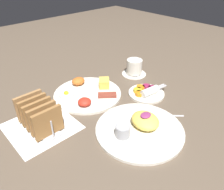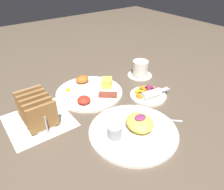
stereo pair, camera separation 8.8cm
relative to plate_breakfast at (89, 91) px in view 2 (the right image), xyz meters
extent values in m
plane|color=brown|center=(-0.03, -0.15, -0.01)|extent=(3.00, 3.00, 0.00)
cube|color=white|center=(-0.25, -0.06, -0.01)|extent=(0.22, 0.22, 0.00)
cylinder|color=silver|center=(0.00, 0.00, -0.01)|extent=(0.29, 0.29, 0.01)
cube|color=#E5C64C|center=(0.09, -0.01, 0.02)|extent=(0.07, 0.07, 0.04)
ellipsoid|color=#C66023|center=(0.01, 0.08, 0.02)|extent=(0.06, 0.05, 0.03)
cylinder|color=#F4EACC|center=(-0.08, 0.04, 0.00)|extent=(0.06, 0.06, 0.01)
sphere|color=yellow|center=(-0.08, 0.04, 0.01)|extent=(0.02, 0.02, 0.02)
ellipsoid|color=red|center=(-0.06, -0.07, 0.01)|extent=(0.05, 0.05, 0.03)
cube|color=brown|center=(0.04, -0.08, 0.01)|extent=(0.08, 0.07, 0.01)
cylinder|color=silver|center=(0.18, -0.17, -0.01)|extent=(0.15, 0.15, 0.01)
cylinder|color=#99234C|center=(0.22, -0.17, 0.01)|extent=(0.04, 0.04, 0.01)
cylinder|color=#99234C|center=(0.21, -0.15, 0.01)|extent=(0.04, 0.04, 0.01)
cylinder|color=orange|center=(0.19, -0.13, 0.01)|extent=(0.04, 0.04, 0.01)
cylinder|color=gold|center=(0.16, -0.14, 0.01)|extent=(0.04, 0.04, 0.01)
cylinder|color=orange|center=(0.15, -0.16, 0.01)|extent=(0.04, 0.04, 0.01)
cylinder|color=white|center=(0.18, -0.19, 0.02)|extent=(0.09, 0.04, 0.03)
cube|color=silver|center=(0.25, -0.19, 0.02)|extent=(0.05, 0.01, 0.00)
cube|color=silver|center=(0.25, -0.21, 0.02)|extent=(0.05, 0.01, 0.00)
cylinder|color=silver|center=(-0.01, -0.30, -0.01)|extent=(0.30, 0.30, 0.01)
ellipsoid|color=#EAC651|center=(0.01, -0.30, 0.02)|extent=(0.12, 0.13, 0.04)
ellipsoid|color=#8C3366|center=(0.01, -0.30, 0.04)|extent=(0.04, 0.03, 0.01)
cylinder|color=#99999E|center=(-0.08, -0.29, 0.02)|extent=(0.05, 0.05, 0.04)
cylinder|color=white|center=(-0.08, -0.29, 0.04)|extent=(0.04, 0.04, 0.01)
cube|color=#B7B7BC|center=(-0.25, -0.06, 0.00)|extent=(0.06, 0.18, 0.01)
cube|color=olive|center=(-0.25, -0.12, 0.05)|extent=(0.10, 0.01, 0.10)
cube|color=olive|center=(-0.25, -0.09, 0.05)|extent=(0.10, 0.01, 0.10)
cube|color=olive|center=(-0.25, -0.06, 0.05)|extent=(0.10, 0.01, 0.10)
cube|color=olive|center=(-0.25, -0.02, 0.05)|extent=(0.10, 0.01, 0.10)
cube|color=#9D6F41|center=(-0.25, 0.01, 0.05)|extent=(0.10, 0.01, 0.10)
cylinder|color=#B7B7BC|center=(-0.25, -0.14, 0.03)|extent=(0.01, 0.01, 0.07)
cylinder|color=#B7B7BC|center=(-0.25, 0.03, 0.03)|extent=(0.01, 0.01, 0.07)
cylinder|color=silver|center=(0.29, -0.01, -0.01)|extent=(0.12, 0.12, 0.01)
cylinder|color=silver|center=(0.29, -0.01, 0.03)|extent=(0.08, 0.08, 0.07)
cylinder|color=#381E0F|center=(0.29, -0.01, 0.06)|extent=(0.06, 0.06, 0.01)
cube|color=silver|center=(0.13, -0.33, -0.01)|extent=(0.08, 0.08, 0.00)
ellipsoid|color=silver|center=(0.08, -0.28, -0.01)|extent=(0.02, 0.02, 0.01)
camera|label=1|loc=(-0.46, -0.65, 0.49)|focal=35.00mm
camera|label=2|loc=(-0.40, -0.71, 0.49)|focal=35.00mm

